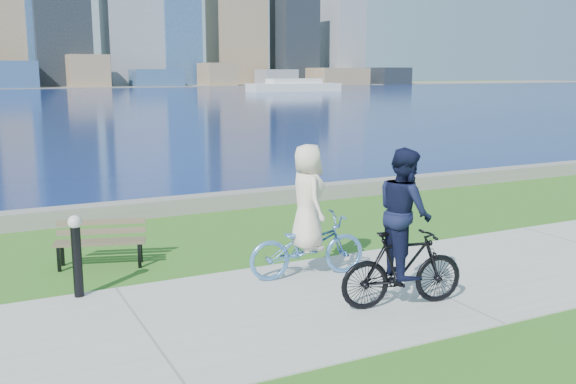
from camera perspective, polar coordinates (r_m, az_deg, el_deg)
name	(u,v)px	position (r m, az deg, el deg)	size (l,w,h in m)	color
ground	(416,284)	(9.71, 11.28, -8.01)	(320.00, 320.00, 0.00)	#2A6019
concrete_path	(416,283)	(9.71, 11.29, -7.96)	(80.00, 3.50, 0.02)	#A7A7A2
seawall	(249,199)	(14.87, -3.46, -0.58)	(90.00, 0.50, 0.35)	slate
bay_water	(20,99)	(79.48, -22.70, 7.67)	(320.00, 131.00, 0.01)	navy
ferry_far	(294,86)	(98.55, 0.54, 9.39)	(14.31, 4.09, 1.94)	silver
park_bench	(101,239)	(10.71, -16.32, -4.00)	(1.48, 0.88, 0.73)	black
bollard_lamp	(77,251)	(9.23, -18.28, -5.00)	(0.19, 0.19, 1.17)	black
cyclist_woman	(307,228)	(9.60, 1.73, -3.25)	(0.87, 1.88, 2.01)	#5289C8
cyclist_man	(403,241)	(8.49, 10.23, -4.29)	(0.81, 1.77, 2.11)	black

